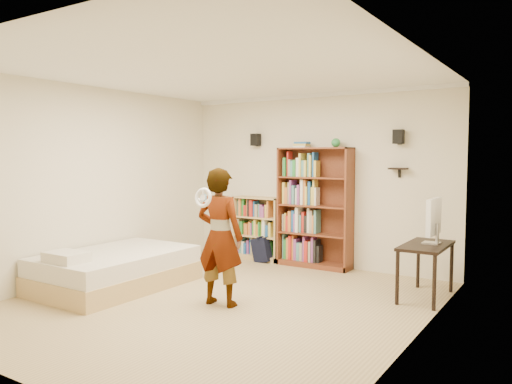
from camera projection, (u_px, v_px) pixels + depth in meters
ground at (220, 302)px, 5.89m from camera, size 4.50×5.00×0.01m
room_shell at (219, 153)px, 5.76m from camera, size 4.52×5.02×2.71m
crown_molding at (219, 73)px, 5.69m from camera, size 4.50×5.00×0.06m
speaker_left at (256, 140)px, 8.32m from camera, size 0.14×0.12×0.20m
speaker_right at (399, 137)px, 7.03m from camera, size 0.14×0.12×0.20m
wall_shelf at (398, 169)px, 7.07m from camera, size 0.25×0.16×0.02m
tall_bookshelf at (315, 208)px, 7.73m from camera, size 1.17×0.34×1.86m
low_bookshelf at (258, 228)px, 8.33m from camera, size 0.84×0.31×1.05m
computer_desk at (426, 271)px, 6.05m from camera, size 0.49×0.97×0.66m
imac at (432, 221)px, 6.04m from camera, size 0.12×0.56×0.56m
daybed at (116, 265)px, 6.57m from camera, size 1.30×2.00×0.59m
person at (220, 237)px, 5.75m from camera, size 0.62×0.44×1.59m
wii_wheel at (203, 198)px, 5.46m from camera, size 0.22×0.08×0.23m
navy_bag at (261, 249)px, 8.14m from camera, size 0.31×0.20×0.41m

